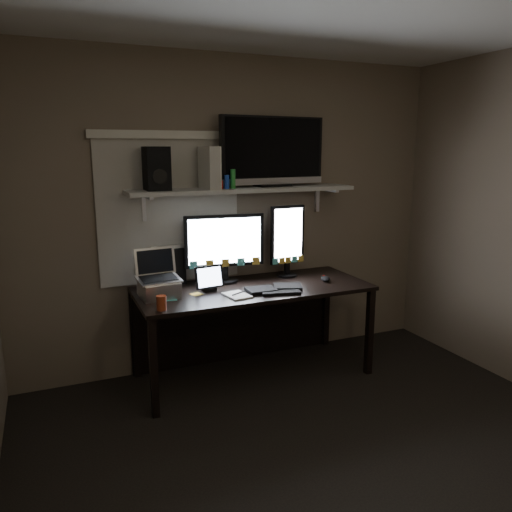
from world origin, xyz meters
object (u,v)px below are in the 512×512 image
cup (162,303)px  speaker (156,169)px  mouse (325,279)px  laptop (159,275)px  monitor_portrait (287,241)px  game_console (209,168)px  tablet (209,278)px  monitor_landscape (225,248)px  tv (273,152)px  keyboard (275,289)px  desk (248,304)px

cup → speaker: size_ratio=0.31×
mouse → laptop: laptop is taller
monitor_portrait → game_console: bearing=179.5°
tablet → monitor_landscape: bearing=38.3°
speaker → tablet: bearing=-30.8°
cup → tv: tv is taller
mouse → cup: 1.40m
mouse → tablet: bearing=-167.6°
speaker → game_console: bearing=-6.8°
laptop → tv: (0.99, 0.22, 0.85)m
tablet → cup: 0.53m
keyboard → laptop: (-0.84, 0.16, 0.15)m
cup → tv: bearing=26.4°
keyboard → game_console: game_console is taller
monitor_landscape → mouse: bearing=-15.8°
desk → monitor_landscape: 0.49m
desk → monitor_landscape: monitor_landscape is taller
tv → desk: bearing=-162.7°
tablet → speaker: speaker is taller
mouse → game_console: size_ratio=0.36×
tv → speaker: bearing=175.6°
keyboard → laptop: 0.87m
monitor_landscape → monitor_portrait: 0.54m
mouse → speaker: size_ratio=0.37×
monitor_portrait → game_console: size_ratio=1.93×
tablet → tv: tv is taller
speaker → tv: bearing=1.0°
mouse → keyboard: bearing=-152.7°
keyboard → desk: bearing=124.1°
tablet → monitor_portrait: bearing=5.6°
laptop → desk: bearing=3.1°
cup → keyboard: bearing=8.7°
monitor_landscape → speaker: size_ratio=2.04×
laptop → speaker: size_ratio=1.08×
monitor_portrait → mouse: monitor_portrait is taller
monitor_landscape → game_console: (-0.13, -0.06, 0.63)m
monitor_portrait → cup: bearing=-160.4°
speaker → mouse: bearing=-12.7°
monitor_landscape → cup: monitor_landscape is taller
mouse → cup: (-1.38, -0.21, 0.03)m
mouse → cup: cup is taller
monitor_portrait → desk: bearing=-171.7°
desk → tv: (0.26, 0.11, 1.20)m
monitor_landscape → tablet: size_ratio=2.84×
desk → cup: size_ratio=18.35×
desk → keyboard: (0.11, -0.27, 0.19)m
monitor_portrait → tv: (-0.12, 0.03, 0.72)m
mouse → laptop: 1.34m
mouse → tv: (-0.34, 0.30, 1.00)m
desk → game_console: bearing=170.3°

